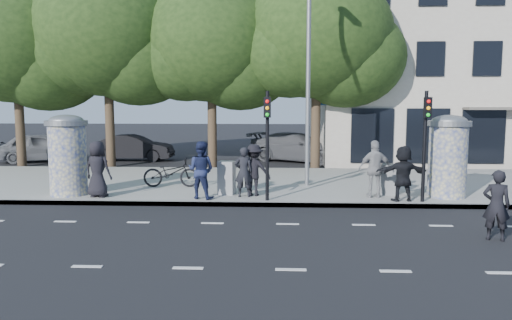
{
  "coord_description": "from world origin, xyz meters",
  "views": [
    {
      "loc": [
        -0.24,
        -11.52,
        3.24
      ],
      "look_at": [
        -0.94,
        3.5,
        1.46
      ],
      "focal_mm": 35.0,
      "sensor_mm": 36.0,
      "label": 1
    }
  ],
  "objects_px": {
    "street_lamp": "(309,57)",
    "car_mid": "(133,148)",
    "ped_b": "(244,172)",
    "man_road": "(496,205)",
    "ped_c": "(201,170)",
    "ped_e": "(375,169)",
    "car_left": "(41,147)",
    "ad_column_left": "(68,153)",
    "ped_a": "(98,169)",
    "bicycle": "(171,173)",
    "ad_column_right": "(448,154)",
    "traffic_pole_far": "(425,135)",
    "traffic_pole_near": "(267,134)",
    "car_right": "(297,147)",
    "ped_d": "(254,170)",
    "cabinet_right": "(389,180)",
    "cabinet_left": "(227,178)",
    "ped_f": "(403,173)"
  },
  "relations": [
    {
      "from": "ped_b",
      "to": "man_road",
      "type": "distance_m",
      "value": 7.53
    },
    {
      "from": "ped_e",
      "to": "car_right",
      "type": "distance_m",
      "value": 11.08
    },
    {
      "from": "ad_column_left",
      "to": "cabinet_left",
      "type": "relative_size",
      "value": 2.39
    },
    {
      "from": "ad_column_right",
      "to": "man_road",
      "type": "bearing_deg",
      "value": -94.72
    },
    {
      "from": "traffic_pole_near",
      "to": "traffic_pole_far",
      "type": "distance_m",
      "value": 4.8
    },
    {
      "from": "ped_c",
      "to": "bicycle",
      "type": "distance_m",
      "value": 2.54
    },
    {
      "from": "street_lamp",
      "to": "car_mid",
      "type": "distance_m",
      "value": 13.11
    },
    {
      "from": "ad_column_right",
      "to": "cabinet_right",
      "type": "xyz_separation_m",
      "value": [
        -1.79,
        0.21,
        -0.87
      ]
    },
    {
      "from": "traffic_pole_far",
      "to": "ped_b",
      "type": "relative_size",
      "value": 2.1
    },
    {
      "from": "traffic_pole_far",
      "to": "street_lamp",
      "type": "distance_m",
      "value": 5.12
    },
    {
      "from": "ped_b",
      "to": "man_road",
      "type": "height_order",
      "value": "ped_b"
    },
    {
      "from": "ped_a",
      "to": "man_road",
      "type": "distance_m",
      "value": 11.61
    },
    {
      "from": "man_road",
      "to": "cabinet_right",
      "type": "height_order",
      "value": "man_road"
    },
    {
      "from": "ped_c",
      "to": "man_road",
      "type": "xyz_separation_m",
      "value": [
        7.53,
        -3.94,
        -0.23
      ]
    },
    {
      "from": "car_mid",
      "to": "car_left",
      "type": "bearing_deg",
      "value": 97.79
    },
    {
      "from": "ped_e",
      "to": "street_lamp",
      "type": "bearing_deg",
      "value": -52.26
    },
    {
      "from": "ped_b",
      "to": "man_road",
      "type": "bearing_deg",
      "value": 140.74
    },
    {
      "from": "ad_column_left",
      "to": "ped_a",
      "type": "relative_size",
      "value": 1.46
    },
    {
      "from": "traffic_pole_far",
      "to": "car_left",
      "type": "height_order",
      "value": "traffic_pole_far"
    },
    {
      "from": "ped_f",
      "to": "cabinet_right",
      "type": "relative_size",
      "value": 1.68
    },
    {
      "from": "ped_a",
      "to": "car_left",
      "type": "bearing_deg",
      "value": -43.13
    },
    {
      "from": "ped_e",
      "to": "bicycle",
      "type": "distance_m",
      "value": 7.18
    },
    {
      "from": "street_lamp",
      "to": "bicycle",
      "type": "xyz_separation_m",
      "value": [
        -4.93,
        -0.51,
        -4.12
      ]
    },
    {
      "from": "ad_column_left",
      "to": "car_left",
      "type": "xyz_separation_m",
      "value": [
        -5.78,
        10.05,
        -0.76
      ]
    },
    {
      "from": "traffic_pole_near",
      "to": "ped_d",
      "type": "xyz_separation_m",
      "value": [
        -0.45,
        0.83,
        -1.23
      ]
    },
    {
      "from": "ad_column_right",
      "to": "car_mid",
      "type": "relative_size",
      "value": 0.62
    },
    {
      "from": "bicycle",
      "to": "traffic_pole_near",
      "type": "bearing_deg",
      "value": -126.75
    },
    {
      "from": "ad_column_left",
      "to": "car_left",
      "type": "relative_size",
      "value": 0.58
    },
    {
      "from": "ped_e",
      "to": "bicycle",
      "type": "xyz_separation_m",
      "value": [
        -6.97,
        1.67,
        -0.4
      ]
    },
    {
      "from": "ped_b",
      "to": "ped_e",
      "type": "relative_size",
      "value": 0.88
    },
    {
      "from": "ped_b",
      "to": "car_left",
      "type": "distance_m",
      "value": 15.43
    },
    {
      "from": "cabinet_left",
      "to": "ad_column_right",
      "type": "bearing_deg",
      "value": 11.89
    },
    {
      "from": "ped_a",
      "to": "car_right",
      "type": "xyz_separation_m",
      "value": [
        6.83,
        11.2,
        -0.29
      ]
    },
    {
      "from": "ad_column_right",
      "to": "man_road",
      "type": "xyz_separation_m",
      "value": [
        -0.38,
        -4.6,
        -0.71
      ]
    },
    {
      "from": "cabinet_left",
      "to": "car_mid",
      "type": "distance_m",
      "value": 12.16
    },
    {
      "from": "traffic_pole_near",
      "to": "ped_e",
      "type": "distance_m",
      "value": 3.69
    },
    {
      "from": "ad_column_left",
      "to": "cabinet_right",
      "type": "height_order",
      "value": "ad_column_left"
    },
    {
      "from": "ad_column_left",
      "to": "traffic_pole_far",
      "type": "distance_m",
      "value": 11.44
    },
    {
      "from": "ad_column_left",
      "to": "ped_c",
      "type": "relative_size",
      "value": 1.45
    },
    {
      "from": "ped_c",
      "to": "bicycle",
      "type": "height_order",
      "value": "ped_c"
    },
    {
      "from": "bicycle",
      "to": "car_mid",
      "type": "distance_m",
      "value": 10.0
    },
    {
      "from": "ad_column_left",
      "to": "ped_a",
      "type": "xyz_separation_m",
      "value": [
        1.13,
        -0.37,
        -0.48
      ]
    },
    {
      "from": "ped_e",
      "to": "man_road",
      "type": "relative_size",
      "value": 1.11
    },
    {
      "from": "ped_b",
      "to": "ped_c",
      "type": "distance_m",
      "value": 1.38
    },
    {
      "from": "traffic_pole_near",
      "to": "ped_a",
      "type": "bearing_deg",
      "value": 176.5
    },
    {
      "from": "car_left",
      "to": "bicycle",
      "type": "bearing_deg",
      "value": -151.41
    },
    {
      "from": "ped_c",
      "to": "ped_e",
      "type": "distance_m",
      "value": 5.57
    },
    {
      "from": "cabinet_right",
      "to": "ped_d",
      "type": "bearing_deg",
      "value": -151.66
    },
    {
      "from": "street_lamp",
      "to": "ped_b",
      "type": "relative_size",
      "value": 4.93
    },
    {
      "from": "ad_column_right",
      "to": "cabinet_left",
      "type": "bearing_deg",
      "value": 179.15
    }
  ]
}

